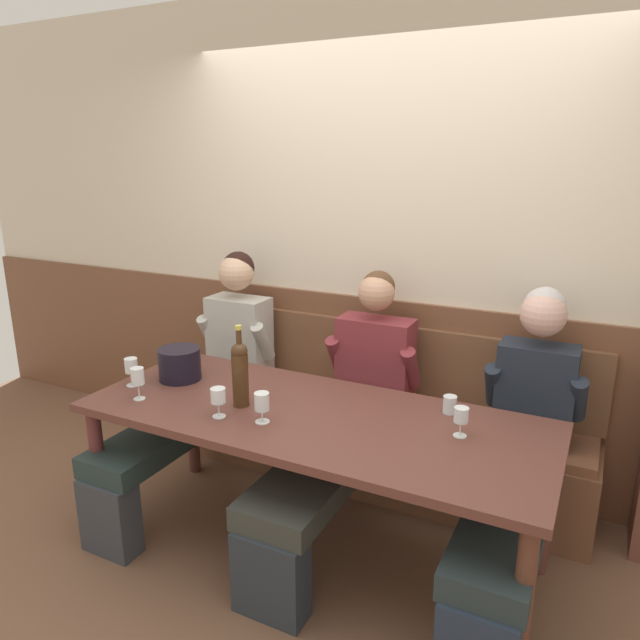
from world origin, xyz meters
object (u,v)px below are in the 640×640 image
at_px(wall_bench, 370,438).
at_px(person_right_seat, 206,375).
at_px(person_center_right_seat, 347,414).
at_px(ice_bucket, 180,364).
at_px(wine_glass_near_bucket, 138,378).
at_px(wine_bottle_amber_mid, 240,372).
at_px(wine_glass_mid_right, 218,397).
at_px(water_tumbler_left, 450,405).
at_px(wine_glass_mid_left, 262,402).
at_px(dining_table, 312,428).
at_px(wine_glass_by_bottle, 461,417).
at_px(person_center_left_seat, 522,444).
at_px(wine_glass_center_front, 131,367).

bearing_deg(wall_bench, person_right_seat, -157.49).
distance_m(person_center_right_seat, ice_bucket, 0.91).
bearing_deg(ice_bucket, wine_glass_near_bucket, -90.89).
distance_m(wall_bench, wine_bottle_amber_mid, 1.08).
distance_m(ice_bucket, wine_glass_mid_right, 0.54).
bearing_deg(water_tumbler_left, wine_glass_mid_left, -146.79).
xyz_separation_m(person_right_seat, person_center_right_seat, (0.92, -0.03, -0.04)).
height_order(wine_glass_mid_left, water_tumbler_left, wine_glass_mid_left).
relative_size(dining_table, water_tumbler_left, 26.28).
height_order(person_right_seat, wine_glass_near_bucket, person_right_seat).
height_order(wall_bench, person_right_seat, person_right_seat).
bearing_deg(wine_glass_near_bucket, water_tumbler_left, 20.63).
distance_m(dining_table, wine_glass_by_bottle, 0.69).
bearing_deg(wine_glass_by_bottle, person_center_left_seat, 51.08).
height_order(wine_glass_near_bucket, water_tumbler_left, wine_glass_near_bucket).
bearing_deg(person_center_left_seat, person_right_seat, 179.53).
relative_size(ice_bucket, wine_glass_mid_right, 1.60).
bearing_deg(water_tumbler_left, ice_bucket, -170.85).
xyz_separation_m(person_right_seat, person_center_left_seat, (1.77, -0.01, -0.02)).
relative_size(dining_table, person_center_right_seat, 1.63).
height_order(dining_table, wine_bottle_amber_mid, wine_bottle_amber_mid).
distance_m(wine_glass_near_bucket, water_tumbler_left, 1.48).
xyz_separation_m(wine_glass_center_front, wine_glass_near_bucket, (0.16, -0.12, 0.01)).
relative_size(person_center_right_seat, wine_glass_mid_right, 9.62).
relative_size(wine_glass_center_front, wine_glass_mid_right, 1.06).
xyz_separation_m(wall_bench, water_tumbler_left, (0.56, -0.45, 0.51)).
distance_m(dining_table, person_center_left_seat, 0.95).
bearing_deg(wine_glass_mid_left, wine_glass_center_front, 175.53).
bearing_deg(wine_glass_mid_right, water_tumbler_left, 28.99).
bearing_deg(wine_bottle_amber_mid, person_center_left_seat, 19.20).
bearing_deg(person_right_seat, wine_glass_by_bottle, -10.55).
bearing_deg(wine_glass_near_bucket, wall_bench, 49.77).
bearing_deg(wall_bench, person_center_left_seat, -23.45).
bearing_deg(dining_table, ice_bucket, 175.62).
bearing_deg(wine_glass_near_bucket, wine_glass_by_bottle, 11.93).
height_order(person_center_right_seat, wine_bottle_amber_mid, person_center_right_seat).
bearing_deg(person_right_seat, wine_bottle_amber_mid, -38.62).
bearing_deg(wine_glass_by_bottle, wall_bench, 135.18).
distance_m(person_right_seat, water_tumbler_left, 1.46).
relative_size(wine_glass_mid_left, water_tumbler_left, 1.69).
bearing_deg(person_center_right_seat, ice_bucket, -162.24).
relative_size(wine_bottle_amber_mid, wine_glass_center_front, 2.69).
relative_size(wall_bench, person_right_seat, 1.84).
height_order(dining_table, wine_glass_mid_left, wine_glass_mid_left).
height_order(wine_bottle_amber_mid, wine_glass_near_bucket, wine_bottle_amber_mid).
bearing_deg(water_tumbler_left, person_center_right_seat, 174.89).
bearing_deg(wine_glass_mid_left, person_center_right_seat, 70.85).
distance_m(person_right_seat, ice_bucket, 0.36).
bearing_deg(water_tumbler_left, person_center_left_seat, 11.74).
distance_m(person_center_left_seat, water_tumbler_left, 0.36).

